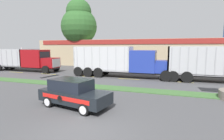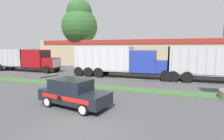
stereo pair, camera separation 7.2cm
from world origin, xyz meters
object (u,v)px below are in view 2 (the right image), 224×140
dump_truck_lead (31,60)px  traffic_cone (102,95)px  rally_car (73,93)px  dump_truck_mid (131,63)px

dump_truck_lead → traffic_cone: 17.84m
traffic_cone → rally_car: bearing=-117.9°
dump_truck_mid → traffic_cone: dump_truck_mid is taller
dump_truck_mid → rally_car: bearing=-94.9°
dump_truck_lead → rally_car: (14.08, -11.32, -0.80)m
dump_truck_mid → traffic_cone: size_ratio=19.88×
dump_truck_lead → dump_truck_mid: bearing=-1.6°
dump_truck_lead → rally_car: size_ratio=2.49×
traffic_cone → dump_truck_mid: bearing=90.5°
dump_truck_lead → traffic_cone: size_ratio=18.53×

